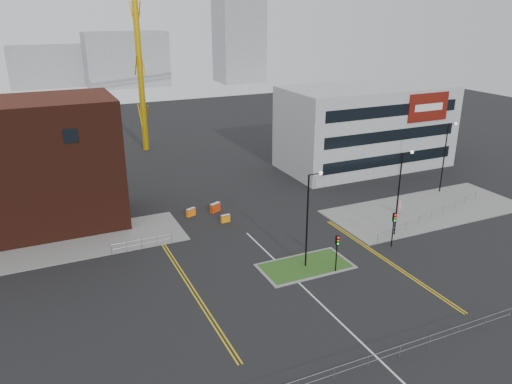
# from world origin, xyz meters

# --- Properties ---
(ground) EXTENTS (200.00, 200.00, 0.00)m
(ground) POSITION_xyz_m (0.00, 0.00, 0.00)
(ground) COLOR black
(ground) RESTS_ON ground
(pavement_left) EXTENTS (28.00, 8.00, 0.12)m
(pavement_left) POSITION_xyz_m (-20.00, 22.00, 0.06)
(pavement_left) COLOR slate
(pavement_left) RESTS_ON ground
(pavement_right) EXTENTS (24.00, 10.00, 0.12)m
(pavement_right) POSITION_xyz_m (22.00, 14.00, 0.06)
(pavement_right) COLOR slate
(pavement_right) RESTS_ON ground
(island_kerb) EXTENTS (8.60, 4.60, 0.08)m
(island_kerb) POSITION_xyz_m (2.00, 8.00, 0.04)
(island_kerb) COLOR slate
(island_kerb) RESTS_ON ground
(grass_island) EXTENTS (8.00, 4.00, 0.12)m
(grass_island) POSITION_xyz_m (2.00, 8.00, 0.06)
(grass_island) COLOR #2B531B
(grass_island) RESTS_ON ground
(brick_building) EXTENTS (24.20, 10.07, 14.24)m
(brick_building) POSITION_xyz_m (-22.97, 28.00, 6.85)
(brick_building) COLOR #3F190F
(brick_building) RESTS_ON ground
(office_block) EXTENTS (25.00, 12.20, 12.00)m
(office_block) POSITION_xyz_m (26.01, 31.97, 6.00)
(office_block) COLOR #A0A2A4
(office_block) RESTS_ON ground
(streetlamp_island) EXTENTS (1.46, 0.36, 9.18)m
(streetlamp_island) POSITION_xyz_m (2.22, 8.00, 5.41)
(streetlamp_island) COLOR black
(streetlamp_island) RESTS_ON ground
(streetlamp_right_near) EXTENTS (1.46, 0.36, 9.18)m
(streetlamp_right_near) POSITION_xyz_m (14.22, 10.00, 5.41)
(streetlamp_right_near) COLOR black
(streetlamp_right_near) RESTS_ON ground
(streetlamp_right_far) EXTENTS (1.46, 0.36, 9.18)m
(streetlamp_right_far) POSITION_xyz_m (28.22, 18.00, 5.41)
(streetlamp_right_far) COLOR black
(streetlamp_right_far) RESTS_ON ground
(traffic_light_island) EXTENTS (0.28, 0.33, 3.65)m
(traffic_light_island) POSITION_xyz_m (4.00, 5.98, 2.57)
(traffic_light_island) COLOR black
(traffic_light_island) RESTS_ON ground
(traffic_light_right) EXTENTS (0.28, 0.33, 3.65)m
(traffic_light_right) POSITION_xyz_m (12.00, 7.98, 2.57)
(traffic_light_right) COLOR black
(traffic_light_right) RESTS_ON ground
(railing_front) EXTENTS (24.05, 0.05, 1.10)m
(railing_front) POSITION_xyz_m (0.00, -6.00, 0.78)
(railing_front) COLOR gray
(railing_front) RESTS_ON ground
(railing_left) EXTENTS (6.05, 0.05, 1.10)m
(railing_left) POSITION_xyz_m (-11.00, 18.00, 0.74)
(railing_left) COLOR gray
(railing_left) RESTS_ON ground
(railing_right) EXTENTS (19.05, 5.05, 1.10)m
(railing_right) POSITION_xyz_m (20.50, 11.50, 0.78)
(railing_right) COLOR gray
(railing_right) RESTS_ON ground
(centre_line) EXTENTS (0.15, 30.00, 0.01)m
(centre_line) POSITION_xyz_m (0.00, 2.00, 0.01)
(centre_line) COLOR silver
(centre_line) RESTS_ON ground
(yellow_left_a) EXTENTS (0.12, 24.00, 0.01)m
(yellow_left_a) POSITION_xyz_m (-9.00, 10.00, 0.01)
(yellow_left_a) COLOR gold
(yellow_left_a) RESTS_ON ground
(yellow_left_b) EXTENTS (0.12, 24.00, 0.01)m
(yellow_left_b) POSITION_xyz_m (-8.70, 10.00, 0.01)
(yellow_left_b) COLOR gold
(yellow_left_b) RESTS_ON ground
(yellow_right_a) EXTENTS (0.12, 20.00, 0.01)m
(yellow_right_a) POSITION_xyz_m (9.50, 6.00, 0.01)
(yellow_right_a) COLOR gold
(yellow_right_a) RESTS_ON ground
(yellow_right_b) EXTENTS (0.12, 20.00, 0.01)m
(yellow_right_b) POSITION_xyz_m (9.80, 6.00, 0.01)
(yellow_right_b) COLOR gold
(yellow_right_b) RESTS_ON ground
(skyline_b) EXTENTS (24.00, 12.00, 16.00)m
(skyline_b) POSITION_xyz_m (10.00, 130.00, 8.00)
(skyline_b) COLOR gray
(skyline_b) RESTS_ON ground
(skyline_c) EXTENTS (14.00, 12.00, 28.00)m
(skyline_c) POSITION_xyz_m (45.00, 125.00, 14.00)
(skyline_c) COLOR gray
(skyline_c) RESTS_ON ground
(skyline_d) EXTENTS (30.00, 12.00, 12.00)m
(skyline_d) POSITION_xyz_m (-8.00, 140.00, 6.00)
(skyline_d) COLOR gray
(skyline_d) RESTS_ON ground
(pedestrian) EXTENTS (0.74, 0.68, 1.70)m
(pedestrian) POSITION_xyz_m (18.25, 14.28, 0.85)
(pedestrian) COLOR pink
(pedestrian) RESTS_ON ground
(barrier_left) EXTENTS (1.37, 0.94, 1.10)m
(barrier_left) POSITION_xyz_m (-1.00, 23.99, 0.60)
(barrier_left) COLOR red
(barrier_left) RESTS_ON ground
(barrier_mid) EXTENTS (1.19, 0.76, 0.95)m
(barrier_mid) POSITION_xyz_m (-4.00, 24.00, 0.52)
(barrier_mid) COLOR orange
(barrier_mid) RESTS_ON ground
(barrier_right) EXTENTS (1.07, 0.42, 0.88)m
(barrier_right) POSITION_xyz_m (-1.00, 20.71, 0.48)
(barrier_right) COLOR orange
(barrier_right) RESTS_ON ground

